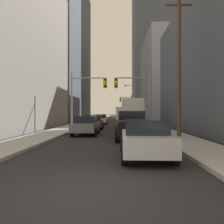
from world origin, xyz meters
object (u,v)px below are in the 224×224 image
at_px(sedan_beige, 101,119).
at_px(sedan_green, 121,117).
at_px(traffic_signal_near_right, 134,91).
at_px(sedan_maroon, 94,122).
at_px(city_bus, 131,112).
at_px(sedan_grey, 86,125).
at_px(cargo_van_white, 127,118).
at_px(traffic_signal_far_right, 127,103).
at_px(traffic_signal_near_left, 87,91).
at_px(pickup_truck_black, 132,125).
at_px(sedan_silver, 145,138).

bearing_deg(sedan_beige, sedan_green, 80.27).
bearing_deg(traffic_signal_near_right, sedan_maroon, 172.04).
height_order(city_bus, sedan_grey, city_bus).
xyz_separation_m(cargo_van_white, traffic_signal_far_right, (1.24, 32.92, 2.71)).
distance_m(sedan_grey, sedan_beige, 17.09).
distance_m(city_bus, sedan_beige, 6.15).
xyz_separation_m(city_bus, traffic_signal_near_left, (-5.03, -7.49, 2.11)).
xyz_separation_m(pickup_truck_black, sedan_beige, (-3.52, 19.83, -0.16)).
bearing_deg(traffic_signal_near_left, cargo_van_white, -29.76).
height_order(sedan_maroon, sedan_green, same).
height_order(pickup_truck_black, sedan_beige, pickup_truck_black).
height_order(pickup_truck_black, sedan_silver, pickup_truck_black).
bearing_deg(traffic_signal_near_right, traffic_signal_far_right, 89.26).
relative_size(cargo_van_white, traffic_signal_near_left, 0.87).
bearing_deg(pickup_truck_black, sedan_maroon, 111.53).
relative_size(cargo_van_white, traffic_signal_far_right, 0.87).
relative_size(traffic_signal_near_left, traffic_signal_far_right, 1.00).
bearing_deg(pickup_truck_black, sedan_silver, -88.71).
relative_size(pickup_truck_black, sedan_beige, 1.28).
xyz_separation_m(pickup_truck_black, sedan_maroon, (-3.47, 8.80, -0.16)).
distance_m(cargo_van_white, sedan_maroon, 4.52).
distance_m(sedan_grey, traffic_signal_near_right, 7.66).
xyz_separation_m(city_bus, sedan_grey, (-4.37, -12.96, -1.16)).
distance_m(cargo_van_white, traffic_signal_far_right, 33.05).
xyz_separation_m(sedan_maroon, sedan_beige, (-0.05, 11.03, 0.00)).
relative_size(sedan_maroon, traffic_signal_near_right, 0.71).
bearing_deg(sedan_grey, city_bus, 71.37).
relative_size(sedan_grey, traffic_signal_far_right, 0.71).
xyz_separation_m(traffic_signal_near_left, traffic_signal_far_right, (5.31, 30.59, -0.04)).
distance_m(sedan_grey, sedan_green, 37.36).
bearing_deg(sedan_maroon, sedan_green, 83.76).
distance_m(city_bus, sedan_grey, 13.73).
height_order(pickup_truck_black, sedan_grey, pickup_truck_black).
xyz_separation_m(cargo_van_white, traffic_signal_near_left, (-4.07, 2.33, 2.75)).
bearing_deg(sedan_green, cargo_van_white, -89.99).
bearing_deg(sedan_green, sedan_maroon, -96.24).
height_order(sedan_maroon, traffic_signal_near_left, traffic_signal_near_left).
bearing_deg(sedan_maroon, sedan_beige, 90.24).
xyz_separation_m(sedan_silver, traffic_signal_near_left, (-4.28, 14.57, 3.27)).
xyz_separation_m(sedan_grey, sedan_beige, (-0.04, 17.09, 0.00)).
bearing_deg(sedan_maroon, traffic_signal_near_right, -7.96).
height_order(sedan_silver, traffic_signal_far_right, traffic_signal_far_right).
xyz_separation_m(sedan_maroon, sedan_green, (3.40, 31.14, 0.00)).
xyz_separation_m(sedan_silver, traffic_signal_far_right, (1.03, 45.16, 3.23)).
bearing_deg(traffic_signal_near_right, pickup_truck_black, -95.43).
relative_size(pickup_truck_black, traffic_signal_near_right, 0.91).
bearing_deg(traffic_signal_far_right, sedan_silver, -91.31).
distance_m(sedan_silver, traffic_signal_near_right, 14.95).
distance_m(sedan_green, traffic_signal_far_right, 3.64).
height_order(sedan_beige, traffic_signal_near_left, traffic_signal_near_left).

